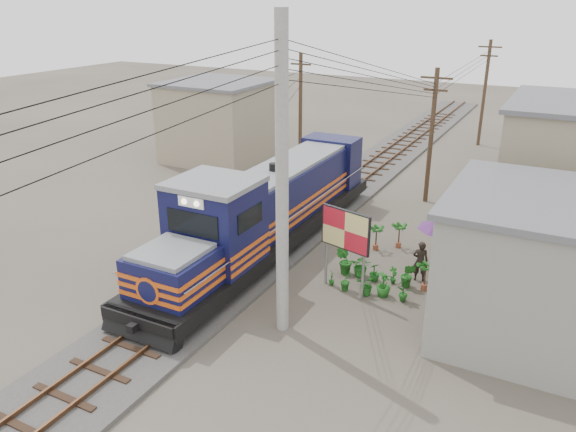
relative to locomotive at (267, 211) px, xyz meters
The scene contains 16 objects.
ground 5.01m from the locomotive, 90.00° to the right, with size 120.00×120.00×0.00m, color #473F35.
ballast 5.58m from the locomotive, 90.00° to the left, with size 3.60×70.00×0.16m, color #595651.
track 5.53m from the locomotive, 90.00° to the left, with size 1.15×70.00×0.12m.
locomotive is the anchor object (origin of this frame).
utility_pole_main 7.03m from the locomotive, 55.96° to the right, with size 0.40×0.40×10.00m.
wooden_pole_mid 10.52m from the locomotive, 64.23° to the left, with size 1.60×0.24×7.00m.
wooden_pole_far 23.91m from the locomotive, 78.37° to the left, with size 1.60×0.24×7.50m.
wooden_pole_left 14.35m from the locomotive, 110.58° to the left, with size 1.60×0.24×7.00m.
power_lines 6.93m from the locomotive, 92.13° to the left, with size 9.65×19.00×3.30m.
shophouse_front 11.63m from the locomotive, ahead, with size 7.35×6.30×4.70m.
shophouse_back 20.52m from the locomotive, 57.59° to the left, with size 6.30×6.30×4.20m.
shophouse_left 15.13m from the locomotive, 131.46° to the left, with size 6.30×6.30×5.20m.
billboard 4.77m from the locomotive, 23.82° to the right, with size 2.04×0.67×3.22m.
market_umbrella 7.23m from the locomotive, 13.38° to the left, with size 2.60×2.60×2.18m.
vendor 6.69m from the locomotive, ahead, with size 0.60×0.39×1.63m, color black.
plant_nursery 5.33m from the locomotive, 11.62° to the right, with size 3.34×2.20×1.14m.
Camera 1 is at (11.04, -14.63, 10.25)m, focal length 35.00 mm.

